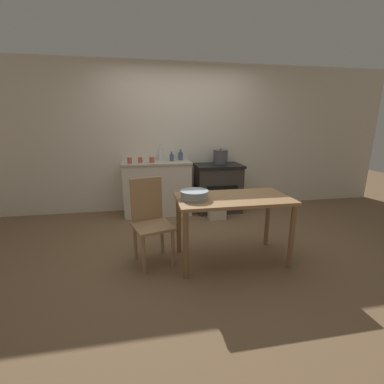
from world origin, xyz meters
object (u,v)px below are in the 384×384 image
bottle_left (172,157)px  stock_pot (220,157)px  chair (150,219)px  cup_center_right (130,160)px  bottle_far_left (180,156)px  cup_center (140,160)px  stove (218,188)px  work_table (233,206)px  flour_sack (217,208)px  cup_center_left (152,160)px  mixing_bowl_large (194,194)px  bottle_mid_left (160,154)px

bottle_left → stock_pot: bearing=-1.0°
chair → cup_center_right: (-0.28, 1.50, 0.46)m
bottle_far_left → cup_center: size_ratio=2.16×
chair → stove: bearing=35.1°
chair → stock_pot: bearing=35.0°
work_table → flour_sack: bearing=81.5°
stock_pot → cup_center_left: (-1.21, -0.12, -0.01)m
bottle_left → cup_center_left: bottle_left is taller
work_table → cup_center_right: 2.06m
stock_pot → chair: bearing=-127.9°
stove → bottle_far_left: size_ratio=4.47×
stove → work_table: stove is taller
stock_pot → cup_center: (-1.40, -0.10, -0.01)m
bottle_far_left → cup_center_right: 0.90m
flour_sack → stock_pot: size_ratio=1.31×
chair → stock_pot: stock_pot is taller
stove → cup_center_right: bearing=-176.6°
bottle_far_left → cup_center_left: 0.55m
cup_center → work_table: bearing=-59.3°
bottle_left → stove: bearing=-5.6°
cup_center_left → stove: bearing=2.5°
flour_sack → stock_pot: stock_pot is taller
flour_sack → cup_center: size_ratio=4.05×
chair → stock_pot: (1.29, 1.65, 0.47)m
stock_pot → bottle_left: size_ratio=1.68×
flour_sack → cup_center_right: size_ratio=3.70×
chair → flour_sack: size_ratio=2.69×
stove → cup_center: 1.45m
flour_sack → stock_pot: bearing=69.8°
flour_sack → mixing_bowl_large: 1.60m
stove → cup_center: cup_center is taller
chair → bottle_mid_left: bottle_mid_left is taller
flour_sack → cup_center_left: cup_center_left is taller
bottle_far_left → cup_center_left: bearing=-156.5°
stove → cup_center_right: cup_center_right is taller
mixing_bowl_large → cup_center: 1.82m
bottle_far_left → bottle_left: bearing=-151.3°
mixing_bowl_large → chair: bearing=160.7°
bottle_left → cup_center_right: size_ratio=1.68×
chair → bottle_mid_left: 1.85m
work_table → bottle_mid_left: bearing=109.3°
stove → cup_center_left: (-1.15, -0.05, 0.54)m
cup_center → flour_sack: bearing=-18.0°
work_table → stock_pot: size_ratio=4.60×
bottle_mid_left → cup_center_right: size_ratio=2.88×
bottle_far_left → bottle_mid_left: size_ratio=0.69×
chair → mixing_bowl_large: bearing=-36.4°
mixing_bowl_large → bottle_mid_left: bottle_mid_left is taller
chair → cup_center: bearing=77.0°
cup_center_right → flour_sack: bearing=-13.7°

